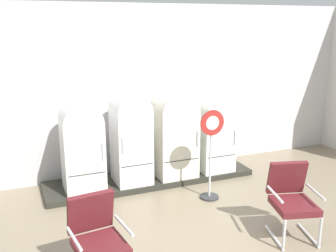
# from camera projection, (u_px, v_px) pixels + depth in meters

# --- Properties ---
(back_wall) EXTENTS (11.76, 0.12, 3.20)m
(back_wall) POSITION_uv_depth(u_px,v_px,m) (138.00, 90.00, 7.47)
(back_wall) COLOR silver
(back_wall) RESTS_ON ground
(display_plinth) EXTENTS (3.84, 0.95, 0.10)m
(display_plinth) POSITION_uv_depth(u_px,v_px,m) (150.00, 178.00, 7.31)
(display_plinth) COLOR #2B2B24
(display_plinth) RESTS_ON ground
(refrigerator_0) EXTENTS (0.66, 0.64, 1.52)m
(refrigerator_0) POSITION_uv_depth(u_px,v_px,m) (82.00, 144.00, 6.52)
(refrigerator_0) COLOR white
(refrigerator_0) RESTS_ON display_plinth
(refrigerator_1) EXTENTS (0.61, 0.68, 1.60)m
(refrigerator_1) POSITION_uv_depth(u_px,v_px,m) (131.00, 135.00, 6.84)
(refrigerator_1) COLOR white
(refrigerator_1) RESTS_ON display_plinth
(refrigerator_2) EXTENTS (0.72, 0.70, 1.57)m
(refrigerator_2) POSITION_uv_depth(u_px,v_px,m) (174.00, 132.00, 7.15)
(refrigerator_2) COLOR silver
(refrigerator_2) RESTS_ON display_plinth
(refrigerator_3) EXTENTS (0.64, 0.72, 1.44)m
(refrigerator_3) POSITION_uv_depth(u_px,v_px,m) (213.00, 131.00, 7.48)
(refrigerator_3) COLOR white
(refrigerator_3) RESTS_ON display_plinth
(armchair_left) EXTENTS (0.66, 0.75, 1.01)m
(armchair_left) POSITION_uv_depth(u_px,v_px,m) (97.00, 236.00, 4.37)
(armchair_left) COLOR silver
(armchair_left) RESTS_ON ground
(armchair_right) EXTENTS (0.71, 0.80, 1.01)m
(armchair_right) POSITION_uv_depth(u_px,v_px,m) (292.00, 197.00, 5.34)
(armchair_right) COLOR silver
(armchair_right) RESTS_ON ground
(sign_stand) EXTENTS (0.42, 0.32, 1.52)m
(sign_stand) POSITION_uv_depth(u_px,v_px,m) (211.00, 158.00, 6.43)
(sign_stand) COLOR #2D2D30
(sign_stand) RESTS_ON ground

